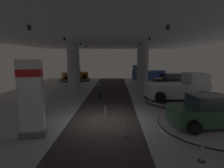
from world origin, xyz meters
TOP-DOWN VIEW (x-y plane):
  - ground at (0.00, 0.00)m, footprint 24.00×44.00m
  - ceiling_with_spotlights at (0.00, 0.00)m, footprint 24.00×44.00m
  - column_left at (-3.97, 8.49)m, footprint 1.35×1.35m
  - column_right at (3.74, 9.29)m, footprint 1.28×1.28m
  - brand_sign_pylon at (-3.43, -2.28)m, footprint 1.37×0.89m
  - display_platform_mid_right at (6.13, 4.91)m, footprint 5.76×5.76m
  - pickup_truck_mid_right at (6.45, 4.94)m, footprint 5.48×3.06m
  - display_platform_far_right at (7.68, 11.41)m, footprint 5.03×5.03m
  - display_car_far_right at (7.71, 11.41)m, footprint 4.32×2.41m
  - display_platform_deep_left at (-6.32, 18.66)m, footprint 5.32×5.32m
  - display_car_deep_left at (-6.35, 18.64)m, footprint 4.56×3.61m
  - display_platform_deep_right at (6.31, 19.06)m, footprint 5.68×5.68m
  - pickup_truck_deep_right at (6.01, 18.95)m, footprint 5.70×4.01m
  - display_platform_near_right at (5.84, -1.34)m, footprint 5.48×5.48m
  - display_car_near_right at (5.81, -1.34)m, footprint 4.37×2.59m
  - visitor_walking_near at (-0.82, 5.33)m, footprint 0.32×0.32m
  - stanchion_a at (0.07, -0.11)m, footprint 0.28×0.28m
  - stanchion_b at (1.26, -2.12)m, footprint 0.28×0.28m
  - stanchion_c at (4.04, -4.26)m, footprint 0.28×0.28m

SIDE VIEW (x-z plane):
  - ground at x=0.00m, z-range -0.05..0.00m
  - display_platform_far_right at x=7.68m, z-range 0.02..0.27m
  - display_platform_near_right at x=5.84m, z-range 0.02..0.31m
  - display_platform_mid_right at x=6.13m, z-range 0.02..0.33m
  - display_platform_deep_right at x=6.31m, z-range 0.02..0.37m
  - display_platform_deep_left at x=-6.32m, z-range 0.02..0.40m
  - stanchion_a at x=0.07m, z-range -0.13..0.88m
  - stanchion_b at x=1.26m, z-range -0.13..0.88m
  - stanchion_c at x=4.04m, z-range -0.13..0.88m
  - visitor_walking_near at x=-0.82m, z-range 0.11..1.70m
  - display_car_far_right at x=7.71m, z-range 0.17..1.88m
  - display_car_near_right at x=5.81m, z-range 0.21..1.91m
  - display_car_deep_left at x=-6.35m, z-range 0.29..2.00m
  - pickup_truck_mid_right at x=6.45m, z-range 0.10..2.40m
  - pickup_truck_deep_right at x=6.01m, z-range 0.14..2.44m
  - brand_sign_pylon at x=-3.43m, z-range 0.07..3.95m
  - column_left at x=-3.97m, z-range 0.00..5.50m
  - column_right at x=3.74m, z-range 0.00..5.50m
  - ceiling_with_spotlights at x=0.00m, z-range 5.35..5.74m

